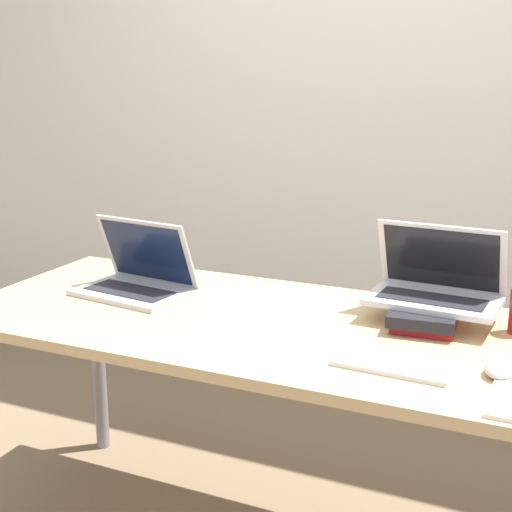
% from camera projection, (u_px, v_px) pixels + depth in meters
% --- Properties ---
extents(wall_back, '(8.00, 0.05, 2.70)m').
position_uv_depth(wall_back, '(383.00, 88.00, 2.86)').
color(wall_back, silver).
rests_on(wall_back, ground_plane).
extents(desk, '(1.78, 0.76, 0.74)m').
position_uv_depth(desk, '(268.00, 344.00, 1.99)').
color(desk, tan).
rests_on(desk, ground_plane).
extents(laptop_left, '(0.37, 0.27, 0.23)m').
position_uv_depth(laptop_left, '(137.00, 278.00, 2.21)').
color(laptop_left, '#B2B2B7').
rests_on(laptop_left, desk).
extents(book_stack, '(0.20, 0.28, 0.05)m').
position_uv_depth(book_stack, '(425.00, 314.00, 1.94)').
color(book_stack, maroon).
rests_on(book_stack, desk).
extents(laptop_on_books, '(0.36, 0.24, 0.21)m').
position_uv_depth(laptop_on_books, '(436.00, 286.00, 1.96)').
color(laptop_on_books, silver).
rests_on(laptop_on_books, book_stack).
extents(wireless_keyboard, '(0.28, 0.13, 0.01)m').
position_uv_depth(wireless_keyboard, '(393.00, 365.00, 1.66)').
color(wireless_keyboard, silver).
rests_on(wireless_keyboard, desk).
extents(mouse, '(0.07, 0.10, 0.04)m').
position_uv_depth(mouse, '(500.00, 369.00, 1.61)').
color(mouse, '#B2B2B7').
rests_on(mouse, desk).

